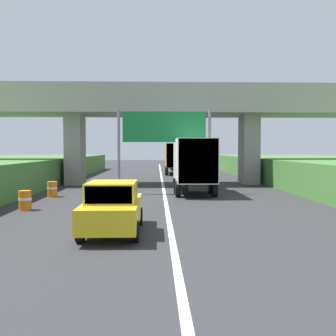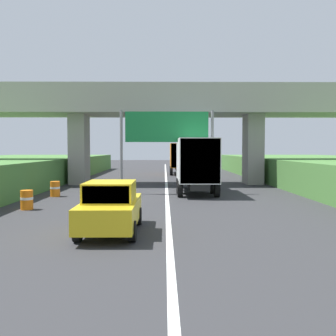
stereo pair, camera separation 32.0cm
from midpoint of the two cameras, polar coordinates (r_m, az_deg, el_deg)
name	(u,v)px [view 1 (the left image)]	position (r m, az deg, el deg)	size (l,w,h in m)	color
lane_centre_stripe	(164,193)	(23.66, -0.97, -3.87)	(0.20, 90.92, 0.01)	white
overpass_bridge	(163,111)	(30.02, -1.14, 8.71)	(40.00, 4.80, 7.74)	#9E998E
overhead_highway_sign	(164,132)	(23.30, -0.97, 5.53)	(5.88, 0.18, 5.24)	slate
truck_blue	(193,163)	(23.90, 3.42, 0.83)	(2.44, 7.30, 3.44)	black
truck_orange	(176,157)	(42.06, 0.96, 1.71)	(2.44, 7.30, 3.44)	black
car_yellow	(113,207)	(12.51, -9.23, -6.00)	(1.86, 4.10, 1.72)	gold
construction_barrel_3	(25,200)	(18.32, -21.59, -4.61)	(0.57, 0.57, 0.90)	orange
construction_barrel_4	(52,189)	(22.86, -17.75, -3.10)	(0.57, 0.57, 0.90)	orange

